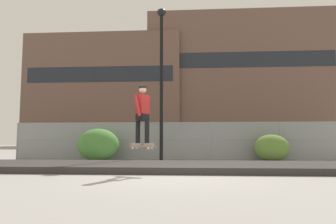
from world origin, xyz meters
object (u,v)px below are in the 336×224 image
street_lamp (161,66)px  shrub_left (98,145)px  skateboard (142,147)px  skater (143,112)px  shrub_center (272,148)px  parked_car_near (106,142)px

street_lamp → shrub_left: size_ratio=3.71×
skateboard → skater: size_ratio=0.47×
skateboard → skater: skater is taller
shrub_left → shrub_center: (7.97, 0.29, -0.14)m
skater → street_lamp: street_lamp is taller
parked_car_near → shrub_center: parked_car_near is taller
street_lamp → parked_car_near: 7.19m
skateboard → skater: bearing=-153.4°
shrub_left → shrub_center: shrub_left is taller
skateboard → parked_car_near: 11.13m
skateboard → street_lamp: size_ratio=0.11×
skater → parked_car_near: 11.17m
skater → street_lamp: (0.02, 5.57, 2.70)m
parked_car_near → shrub_center: bearing=-27.0°
skateboard → skater: (-0.00, -0.00, 0.97)m
skateboard → shrub_left: size_ratio=0.42×
street_lamp → shrub_left: 4.72m
shrub_left → shrub_center: 7.97m
skateboard → shrub_center: bearing=49.5°
skateboard → street_lamp: (0.02, 5.57, 3.67)m
skateboard → shrub_center: 7.77m
skateboard → shrub_left: shrub_left is taller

